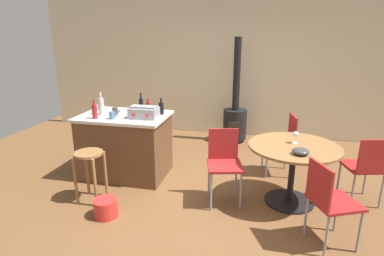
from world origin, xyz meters
The scene contains 22 objects.
ground_plane centered at (0.00, 0.00, 0.00)m, with size 8.80×8.80×0.00m, color brown.
back_wall centered at (0.00, 2.85, 1.35)m, with size 8.00×0.10×2.70m, color beige.
kitchen_island centered at (-1.31, 0.50, 0.45)m, with size 1.21×0.85×0.89m.
wooden_stool centered at (-1.42, -0.29, 0.47)m, with size 0.34×0.34×0.63m.
dining_table centered at (0.95, 0.20, 0.56)m, with size 1.05×1.05×0.73m.
folding_chair_near centered at (0.87, 1.03, 0.53)m, with size 0.46×0.46×0.88m.
folding_chair_far centered at (0.15, 0.07, 0.53)m, with size 0.49×0.49×0.88m.
folding_chair_left centered at (1.22, -0.56, 0.50)m, with size 0.53×0.53×0.85m.
folding_chair_right centered at (1.78, 0.34, 0.51)m, with size 0.49×0.49×0.86m.
wood_stove centered at (0.07, 2.34, 0.47)m, with size 0.44×0.45×1.93m.
toolbox centered at (-0.97, 0.41, 0.97)m, with size 0.37×0.25×0.16m.
bottle_0 centered at (-1.62, 0.45, 1.02)m, with size 0.08×0.08×0.31m.
bottle_1 centered at (-1.05, 0.76, 0.97)m, with size 0.07×0.07×0.19m.
bottle_2 centered at (-0.81, 0.65, 0.98)m, with size 0.07×0.07×0.23m.
bottle_3 centered at (-1.10, 0.62, 1.01)m, with size 0.06×0.06×0.30m.
bottle_4 centered at (-1.60, 0.24, 0.99)m, with size 0.07×0.07×0.25m.
cup_0 centered at (-1.43, 0.47, 0.95)m, with size 0.11×0.07×0.10m.
cup_1 centered at (-1.77, 0.67, 0.93)m, with size 0.12×0.09×0.08m.
cup_2 centered at (-1.36, 0.26, 0.94)m, with size 0.11×0.08×0.10m.
wine_glass centered at (0.96, 0.28, 0.84)m, with size 0.07×0.07×0.14m.
serving_bowl centered at (0.99, -0.08, 0.77)m, with size 0.18×0.18×0.07m, color #383838.
plastic_bucket centered at (-1.08, -0.59, 0.10)m, with size 0.27×0.27×0.21m, color red.
Camera 1 is at (0.56, -3.37, 1.97)m, focal length 29.17 mm.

